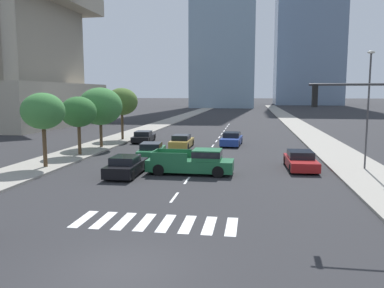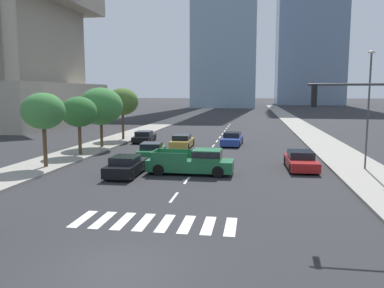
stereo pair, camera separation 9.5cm
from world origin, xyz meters
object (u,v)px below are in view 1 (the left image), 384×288
sedan_gold_0 (182,142)px  street_tree_nearest (43,111)px  sedan_red_3 (301,161)px  sedan_black_2 (126,166)px  street_lamp_east (368,102)px  sedan_blue_4 (232,139)px  street_tree_second (78,112)px  sedan_black_5 (144,137)px  traffic_signal_near (379,122)px  pickup_truck (194,162)px  street_tree_fourth (122,102)px  sedan_green_1 (152,151)px  street_tree_third (100,106)px

sedan_gold_0 → street_tree_nearest: 14.65m
sedan_gold_0 → sedan_red_3: bearing=-132.0°
sedan_black_2 → street_lamp_east: 16.85m
sedan_blue_4 → street_tree_second: bearing=-50.7°
sedan_black_2 → sedan_black_5: size_ratio=0.96×
traffic_signal_near → pickup_truck: bearing=-45.3°
sedan_blue_4 → street_lamp_east: size_ratio=0.59×
street_tree_fourth → traffic_signal_near: bearing=-53.0°
sedan_red_3 → sedan_black_5: size_ratio=1.01×
sedan_green_1 → street_tree_third: street_tree_third is taller
pickup_truck → traffic_signal_near: traffic_signal_near is taller
sedan_gold_0 → traffic_signal_near: 24.34m
street_lamp_east → street_tree_second: 22.45m
traffic_signal_near → street_tree_third: (-19.42, 19.47, -0.15)m
street_tree_third → traffic_signal_near: bearing=-45.1°
sedan_green_1 → street_tree_second: (-6.40, 0.42, 3.14)m
sedan_gold_0 → street_tree_second: street_tree_second is taller
pickup_truck → street_lamp_east: street_lamp_east is taller
street_tree_third → sedan_green_1: bearing=-39.3°
street_tree_fourth → sedan_black_2: bearing=-70.5°
sedan_black_2 → street_tree_nearest: street_tree_nearest is taller
sedan_green_1 → sedan_red_3: bearing=-108.0°
sedan_gold_0 → street_tree_third: (-7.67, -1.54, 3.47)m
sedan_blue_4 → sedan_green_1: bearing=-29.2°
sedan_black_2 → street_lamp_east: (15.83, 4.01, 4.14)m
sedan_black_2 → street_tree_fourth: street_tree_fourth is taller
street_tree_fourth → sedan_black_5: bearing=-19.1°
pickup_truck → street_tree_fourth: bearing=122.8°
pickup_truck → street_tree_third: 15.50m
sedan_black_2 → street_lamp_east: street_lamp_east is taller
street_lamp_east → street_tree_second: bearing=172.4°
street_lamp_east → sedan_black_2: bearing=-165.8°
sedan_red_3 → traffic_signal_near: traffic_signal_near is taller
sedan_green_1 → sedan_black_2: sedan_green_1 is taller
sedan_gold_0 → traffic_signal_near: size_ratio=0.74×
street_tree_fourth → street_lamp_east: bearing=-32.4°
sedan_gold_0 → street_tree_third: size_ratio=0.77×
sedan_black_5 → street_tree_third: bearing=149.4°
sedan_gold_0 → street_tree_nearest: size_ratio=0.84×
sedan_red_3 → street_tree_third: 19.85m
sedan_black_5 → street_tree_third: size_ratio=0.81×
sedan_blue_4 → street_tree_second: size_ratio=0.95×
sedan_black_5 → sedan_blue_4: bearing=-101.2°
traffic_signal_near → sedan_black_2: bearing=-30.6°
sedan_black_5 → street_tree_third: (-2.74, -5.38, 3.50)m
sedan_black_2 → street_tree_nearest: 7.40m
sedan_green_1 → street_tree_fourth: 13.74m
sedan_black_2 → sedan_black_5: 17.55m
pickup_truck → street_lamp_east: bearing=14.8°
street_lamp_east → street_tree_second: street_lamp_east is taller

